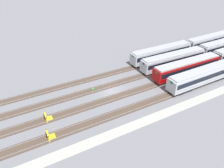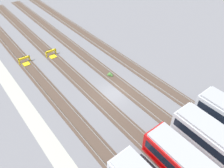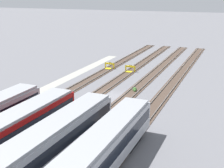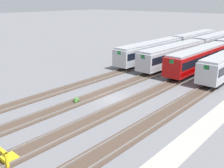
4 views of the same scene
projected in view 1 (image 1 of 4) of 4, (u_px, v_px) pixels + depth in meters
The scene contains 15 objects.
ground_plane at pixel (112, 91), 45.98m from camera, with size 400.00×400.00×0.00m, color slate.
service_walkway at pixel (143, 122), 37.87m from camera, with size 54.00×2.00×0.01m, color #9E9E93.
rail_track_nearest at pixel (130, 109), 40.89m from camera, with size 90.00×2.23×0.21m.
rail_track_near_inner at pixel (118, 96), 44.26m from camera, with size 90.00×2.24×0.21m.
rail_track_middle at pixel (107, 86), 47.64m from camera, with size 90.00×2.24×0.21m.
rail_track_far_inner at pixel (98, 77), 51.02m from camera, with size 90.00×2.23×0.21m.
subway_car_front_row_leftmost at pixel (173, 60), 54.08m from camera, with size 18.07×3.28×3.70m.
subway_car_front_row_left_inner at pixel (187, 67), 50.70m from camera, with size 18.05×3.15×3.70m.
subway_car_front_row_centre at pixel (202, 76), 47.32m from camera, with size 18.01×2.93×3.70m.
subway_car_front_row_rightmost at pixel (210, 41), 65.09m from camera, with size 18.05×3.15×3.70m.
subway_car_back_row_centre at pixel (224, 46), 61.80m from camera, with size 18.01×2.90×3.70m.
subway_car_back_row_rightmost at pixel (161, 53), 57.52m from camera, with size 18.02×2.94×3.70m.
bumper_stop_nearest_track at pixel (49, 135), 34.48m from camera, with size 1.37×2.01×1.22m.
bumper_stop_near_inner_track at pixel (47, 117), 38.18m from camera, with size 1.35×2.00×1.22m.
weed_clump at pixel (93, 89), 46.15m from camera, with size 0.92×0.70×0.64m.
Camera 1 is at (-18.38, -33.37, 25.78)m, focal length 35.00 mm.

